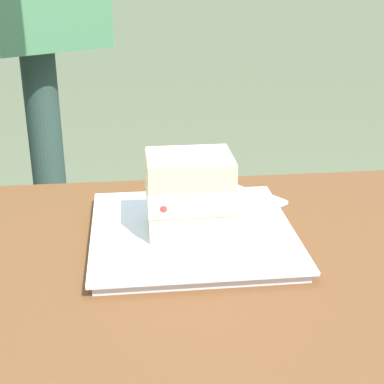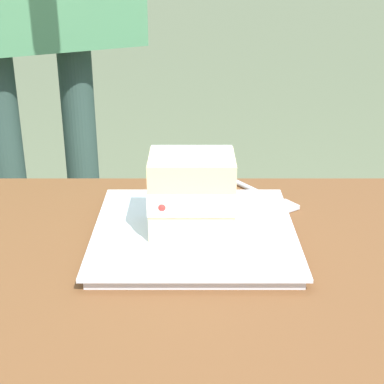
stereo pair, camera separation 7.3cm
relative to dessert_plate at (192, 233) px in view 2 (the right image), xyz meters
The scene contains 3 objects.
dessert_plate is the anchor object (origin of this frame).
cake_slice 0.06m from the dessert_plate, 146.54° to the right, with size 0.11×0.09×0.10m.
dessert_fork 0.17m from the dessert_plate, 54.88° to the left, with size 0.11×0.15×0.01m.
Camera 2 is at (-0.03, -0.43, 1.03)m, focal length 54.43 mm.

